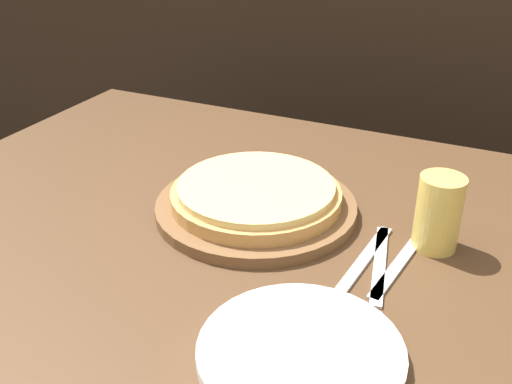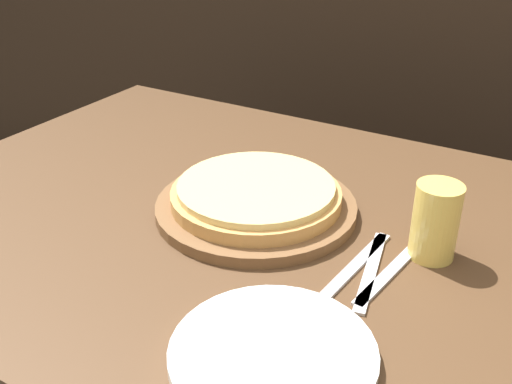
{
  "view_description": "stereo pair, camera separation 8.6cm",
  "coord_description": "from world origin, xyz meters",
  "views": [
    {
      "loc": [
        0.32,
        -0.81,
        1.29
      ],
      "look_at": [
        -0.07,
        0.02,
        0.8
      ],
      "focal_mm": 42.0,
      "sensor_mm": 36.0,
      "label": 1
    },
    {
      "loc": [
        0.39,
        -0.77,
        1.29
      ],
      "look_at": [
        -0.07,
        0.02,
        0.8
      ],
      "focal_mm": 42.0,
      "sensor_mm": 36.0,
      "label": 2
    }
  ],
  "objects": [
    {
      "name": "pizza_on_board",
      "position": [
        -0.07,
        0.02,
        0.79
      ],
      "size": [
        0.35,
        0.35,
        0.06
      ],
      "color": "brown",
      "rests_on": "dining_table"
    },
    {
      "name": "spoon",
      "position": [
        0.19,
        -0.05,
        0.76
      ],
      "size": [
        0.04,
        0.18,
        0.0
      ],
      "color": "silver",
      "rests_on": "dining_table"
    },
    {
      "name": "beer_glass",
      "position": [
        0.23,
        0.04,
        0.83
      ],
      "size": [
        0.07,
        0.07,
        0.12
      ],
      "color": "#E5C65B",
      "rests_on": "dining_table"
    },
    {
      "name": "fork",
      "position": [
        0.14,
        -0.05,
        0.76
      ],
      "size": [
        0.04,
        0.21,
        0.0
      ],
      "color": "silver",
      "rests_on": "dining_table"
    },
    {
      "name": "dinner_plate",
      "position": [
        0.13,
        -0.28,
        0.77
      ],
      "size": [
        0.26,
        0.26,
        0.02
      ],
      "color": "silver",
      "rests_on": "dining_table"
    },
    {
      "name": "dinner_knife",
      "position": [
        0.17,
        -0.05,
        0.76
      ],
      "size": [
        0.06,
        0.21,
        0.0
      ],
      "color": "silver",
      "rests_on": "dining_table"
    }
  ]
}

